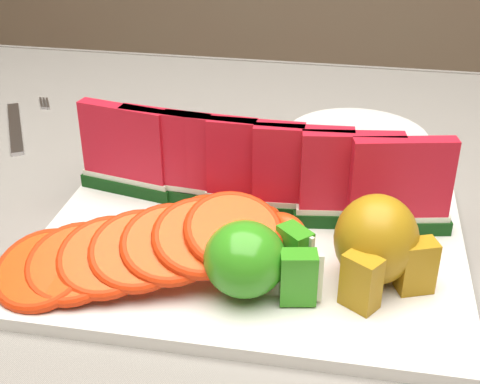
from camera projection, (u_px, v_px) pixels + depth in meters
name	position (u px, v px, depth m)	size (l,w,h in m)	color
table	(213.00, 293.00, 0.75)	(1.40, 0.90, 0.75)	#4E331C
tablecloth	(212.00, 247.00, 0.72)	(1.53, 1.03, 0.20)	gray
platter	(250.00, 245.00, 0.64)	(0.40, 0.30, 0.01)	silver
apple_cluster	(254.00, 260.00, 0.55)	(0.11, 0.09, 0.06)	#298714
pear_cluster	(378.00, 244.00, 0.56)	(0.10, 0.10, 0.08)	#A38C07
side_plate	(357.00, 138.00, 0.85)	(0.23, 0.23, 0.01)	silver
fork	(18.00, 125.00, 0.90)	(0.10, 0.19, 0.00)	silver
watermelon_row	(255.00, 170.00, 0.66)	(0.39, 0.07, 0.10)	#09340D
orange_fan_front	(139.00, 250.00, 0.57)	(0.27, 0.16, 0.07)	#E82A00
orange_fan_back	(261.00, 162.00, 0.74)	(0.29, 0.11, 0.04)	#E82A00
tangerine_segments	(234.00, 218.00, 0.65)	(0.15, 0.07, 0.03)	#FF3E00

